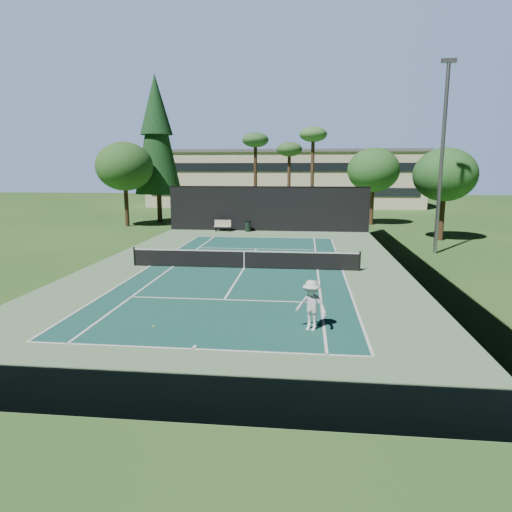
# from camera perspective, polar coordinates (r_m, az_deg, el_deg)

# --- Properties ---
(ground) EXTENTS (160.00, 160.00, 0.00)m
(ground) POSITION_cam_1_polar(r_m,az_deg,el_deg) (25.77, -1.49, -1.56)
(ground) COLOR #2C5921
(ground) RESTS_ON ground
(apron_slab) EXTENTS (18.00, 32.00, 0.01)m
(apron_slab) POSITION_cam_1_polar(r_m,az_deg,el_deg) (25.77, -1.49, -1.54)
(apron_slab) COLOR #668C62
(apron_slab) RESTS_ON ground
(court_surface) EXTENTS (10.97, 23.77, 0.01)m
(court_surface) POSITION_cam_1_polar(r_m,az_deg,el_deg) (25.77, -1.49, -1.53)
(court_surface) COLOR #195249
(court_surface) RESTS_ON ground
(court_lines) EXTENTS (11.07, 23.87, 0.01)m
(court_lines) POSITION_cam_1_polar(r_m,az_deg,el_deg) (25.76, -1.49, -1.51)
(court_lines) COLOR white
(court_lines) RESTS_ON ground
(tennis_net) EXTENTS (12.90, 0.10, 1.10)m
(tennis_net) POSITION_cam_1_polar(r_m,az_deg,el_deg) (25.66, -1.50, -0.34)
(tennis_net) COLOR black
(tennis_net) RESTS_ON ground
(fence) EXTENTS (18.04, 32.05, 4.03)m
(fence) POSITION_cam_1_polar(r_m,az_deg,el_deg) (25.48, -1.49, 2.89)
(fence) COLOR black
(fence) RESTS_ON ground
(player) EXTENTS (1.32, 1.07, 1.78)m
(player) POSITION_cam_1_polar(r_m,az_deg,el_deg) (15.92, 6.94, -6.14)
(player) COLOR silver
(player) RESTS_ON ground
(tennis_ball_a) EXTENTS (0.07, 0.07, 0.07)m
(tennis_ball_a) POSITION_cam_1_polar(r_m,az_deg,el_deg) (16.70, -12.65, -8.60)
(tennis_ball_a) COLOR #E3F437
(tennis_ball_a) RESTS_ON ground
(tennis_ball_b) EXTENTS (0.06, 0.06, 0.06)m
(tennis_ball_b) POSITION_cam_1_polar(r_m,az_deg,el_deg) (27.44, -5.52, -0.77)
(tennis_ball_b) COLOR #BAD931
(tennis_ball_b) RESTS_ON ground
(tennis_ball_c) EXTENTS (0.06, 0.06, 0.06)m
(tennis_ball_c) POSITION_cam_1_polar(r_m,az_deg,el_deg) (27.83, 1.06, -0.56)
(tennis_ball_c) COLOR #CFF537
(tennis_ball_c) RESTS_ON ground
(tennis_ball_d) EXTENTS (0.07, 0.07, 0.07)m
(tennis_ball_d) POSITION_cam_1_polar(r_m,az_deg,el_deg) (31.63, -12.17, 0.57)
(tennis_ball_d) COLOR #C1DF32
(tennis_ball_d) RESTS_ON ground
(park_bench) EXTENTS (1.50, 0.45, 1.02)m
(park_bench) POSITION_cam_1_polar(r_m,az_deg,el_deg) (41.26, -4.20, 3.85)
(park_bench) COLOR beige
(park_bench) RESTS_ON ground
(trash_bin) EXTENTS (0.56, 0.56, 0.95)m
(trash_bin) POSITION_cam_1_polar(r_m,az_deg,el_deg) (40.93, -1.02, 3.72)
(trash_bin) COLOR black
(trash_bin) RESTS_ON ground
(pine_tree) EXTENTS (4.80, 4.80, 15.00)m
(pine_tree) POSITION_cam_1_polar(r_m,az_deg,el_deg) (49.57, -12.34, 15.22)
(pine_tree) COLOR #442D1D
(pine_tree) RESTS_ON ground
(palm_a) EXTENTS (2.80, 2.80, 9.32)m
(palm_a) POSITION_cam_1_polar(r_m,az_deg,el_deg) (49.31, -0.07, 13.90)
(palm_a) COLOR #402A1B
(palm_a) RESTS_ON ground
(palm_b) EXTENTS (2.80, 2.80, 8.42)m
(palm_b) POSITION_cam_1_polar(r_m,az_deg,el_deg) (51.01, 4.19, 12.83)
(palm_b) COLOR #4E2F21
(palm_b) RESTS_ON ground
(palm_c) EXTENTS (2.80, 2.80, 9.77)m
(palm_c) POSITION_cam_1_polar(r_m,az_deg,el_deg) (48.05, 7.15, 14.39)
(palm_c) COLOR #4A331F
(palm_c) RESTS_ON ground
(decid_tree_a) EXTENTS (5.12, 5.12, 7.62)m
(decid_tree_a) POSITION_cam_1_polar(r_m,az_deg,el_deg) (47.41, 14.47, 10.34)
(decid_tree_a) COLOR #45301D
(decid_tree_a) RESTS_ON ground
(decid_tree_b) EXTENTS (4.80, 4.80, 7.14)m
(decid_tree_b) POSITION_cam_1_polar(r_m,az_deg,el_deg) (38.44, 22.55, 9.34)
(decid_tree_b) COLOR #4A2E1F
(decid_tree_b) RESTS_ON ground
(decid_tree_c) EXTENTS (5.44, 5.44, 8.09)m
(decid_tree_c) POSITION_cam_1_polar(r_m,az_deg,el_deg) (46.33, -16.12, 10.68)
(decid_tree_c) COLOR #422D1C
(decid_tree_c) RESTS_ON ground
(campus_building) EXTENTS (40.50, 12.50, 8.30)m
(campus_building) POSITION_cam_1_polar(r_m,az_deg,el_deg) (71.02, 3.52, 9.71)
(campus_building) COLOR beige
(campus_building) RESTS_ON ground
(light_pole) EXTENTS (0.90, 0.25, 12.22)m
(light_pole) POSITION_cam_1_polar(r_m,az_deg,el_deg) (32.14, 22.24, 11.70)
(light_pole) COLOR gray
(light_pole) RESTS_ON ground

